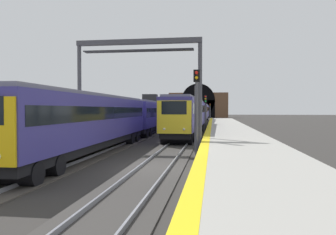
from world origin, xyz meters
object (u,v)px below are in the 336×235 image
at_px(railway_signal_mid, 206,109).
at_px(overhead_signal_gantry, 138,67).
at_px(railway_signal_far, 210,110).
at_px(railway_signal_near, 197,106).
at_px(train_main_approaching, 197,112).
at_px(train_adjacent_platform, 150,115).

bearing_deg(railway_signal_mid, overhead_signal_gantry, -11.94).
bearing_deg(railway_signal_far, railway_signal_near, 0.00).
bearing_deg(railway_signal_mid, train_main_approaching, -172.35).
bearing_deg(railway_signal_mid, railway_signal_far, -180.00).
height_order(railway_signal_far, overhead_signal_gantry, overhead_signal_gantry).
xyz_separation_m(railway_signal_near, overhead_signal_gantry, (2.41, 4.25, 2.76)).
distance_m(railway_signal_near, overhead_signal_gantry, 5.61).
xyz_separation_m(train_adjacent_platform, railway_signal_near, (-19.34, -6.75, 0.91)).
distance_m(train_main_approaching, railway_signal_near, 35.48).
distance_m(train_main_approaching, railway_signal_mid, 13.07).
height_order(train_main_approaching, railway_signal_near, railway_signal_near).
xyz_separation_m(railway_signal_mid, overhead_signal_gantry, (-20.08, 4.25, 2.97)).
xyz_separation_m(train_main_approaching, railway_signal_near, (-35.43, -1.74, 0.75)).
relative_size(railway_signal_mid, overhead_signal_gantry, 0.53).
distance_m(train_main_approaching, train_adjacent_platform, 16.85).
distance_m(train_adjacent_platform, overhead_signal_gantry, 17.51).
distance_m(railway_signal_mid, railway_signal_far, 54.46).
bearing_deg(railway_signal_mid, train_adjacent_platform, -65.02).
relative_size(train_main_approaching, overhead_signal_gantry, 6.92).
bearing_deg(railway_signal_near, railway_signal_mid, -180.00).
bearing_deg(train_adjacent_platform, overhead_signal_gantry, 8.04).
height_order(railway_signal_near, railway_signal_far, railway_signal_near).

